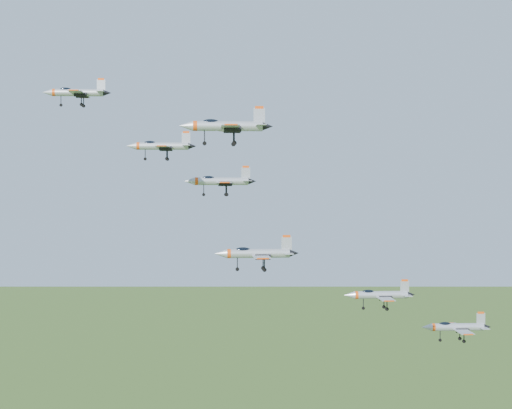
{
  "coord_description": "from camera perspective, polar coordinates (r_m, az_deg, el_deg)",
  "views": [
    {
      "loc": [
        3.61,
        -120.68,
        136.68
      ],
      "look_at": [
        10.04,
        -0.75,
        134.12
      ],
      "focal_mm": 50.0,
      "sensor_mm": 36.0,
      "label": 1
    }
  ],
  "objects": [
    {
      "name": "jet_right_low",
      "position": [
        110.9,
        -0.02,
        -3.92
      ],
      "size": [
        13.26,
        10.91,
        3.55
      ],
      "rotation": [
        0.0,
        0.0,
        0.03
      ],
      "color": "#A4A9B1"
    },
    {
      "name": "jet_right_high",
      "position": [
        99.03,
        -2.5,
        6.31
      ],
      "size": [
        13.06,
        10.74,
        3.5
      ],
      "rotation": [
        0.0,
        0.0,
        0.03
      ],
      "color": "#A4A9B1"
    },
    {
      "name": "jet_left_high",
      "position": [
        126.14,
        -7.66,
        4.67
      ],
      "size": [
        12.26,
        10.06,
        3.29
      ],
      "rotation": [
        0.0,
        0.0,
        0.01
      ],
      "color": "#A4A9B1"
    },
    {
      "name": "jet_extra",
      "position": [
        138.79,
        15.66,
        -9.41
      ],
      "size": [
        13.12,
        10.77,
        3.52
      ],
      "rotation": [
        0.0,
        0.0,
        -0.01
      ],
      "color": "#A4A9B1"
    },
    {
      "name": "jet_trail",
      "position": [
        120.42,
        9.79,
        -7.13
      ],
      "size": [
        11.88,
        9.74,
        3.19
      ],
      "rotation": [
        0.0,
        0.0,
        -0.0
      ],
      "color": "#A4A9B1"
    },
    {
      "name": "jet_lead",
      "position": [
        132.06,
        -14.21,
        8.69
      ],
      "size": [
        12.16,
        9.98,
        3.26
      ],
      "rotation": [
        0.0,
        0.0,
        0.01
      ],
      "color": "#A4A9B1"
    },
    {
      "name": "jet_left_low",
      "position": [
        131.25,
        -2.95,
        1.89
      ],
      "size": [
        13.41,
        11.07,
        3.58
      ],
      "rotation": [
        0.0,
        0.0,
        0.06
      ],
      "color": "#A4A9B1"
    }
  ]
}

